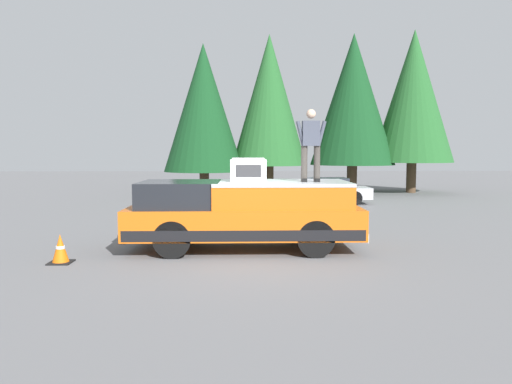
{
  "coord_description": "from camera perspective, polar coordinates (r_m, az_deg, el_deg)",
  "views": [
    {
      "loc": [
        -10.92,
        0.06,
        2.37
      ],
      "look_at": [
        0.93,
        -0.25,
        1.35
      ],
      "focal_mm": 33.51,
      "sensor_mm": 36.0,
      "label": 1
    }
  ],
  "objects": [
    {
      "name": "ground_plane",
      "position": [
        11.17,
        -1.16,
        -7.33
      ],
      "size": [
        90.0,
        90.0,
        0.0
      ],
      "primitive_type": "plane",
      "color": "slate"
    },
    {
      "name": "pickup_truck",
      "position": [
        11.45,
        -1.4,
        -2.6
      ],
      "size": [
        2.01,
        5.54,
        1.65
      ],
      "color": "orange",
      "rests_on": "ground"
    },
    {
      "name": "conifer_center_left",
      "position": [
        27.2,
        1.6,
        10.87
      ],
      "size": [
        4.22,
        4.22,
        8.84
      ],
      "color": "#4C3826",
      "rests_on": "ground"
    },
    {
      "name": "compressor_unit",
      "position": [
        11.37,
        -0.93,
        2.68
      ],
      "size": [
        0.65,
        0.84,
        0.56
      ],
      "color": "silver",
      "rests_on": "pickup_truck"
    },
    {
      "name": "conifer_center_right",
      "position": [
        26.67,
        -6.27,
        9.93
      ],
      "size": [
        4.38,
        4.38,
        8.2
      ],
      "color": "#4C3826",
      "rests_on": "ground"
    },
    {
      "name": "parked_car_silver",
      "position": [
        21.79,
        8.12,
        0.16
      ],
      "size": [
        1.64,
        4.1,
        1.16
      ],
      "color": "silver",
      "rests_on": "ground"
    },
    {
      "name": "person_on_truck_bed",
      "position": [
        11.28,
        6.56,
        5.8
      ],
      "size": [
        0.29,
        0.72,
        1.69
      ],
      "color": "#423D38",
      "rests_on": "pickup_truck"
    },
    {
      "name": "traffic_cone",
      "position": [
        10.99,
        -22.31,
        -6.38
      ],
      "size": [
        0.47,
        0.47,
        0.62
      ],
      "color": "black",
      "rests_on": "ground"
    },
    {
      "name": "conifer_far_left",
      "position": [
        28.66,
        18.28,
        10.76
      ],
      "size": [
        4.5,
        4.5,
        9.1
      ],
      "color": "#4C3826",
      "rests_on": "ground"
    },
    {
      "name": "conifer_left",
      "position": [
        27.66,
        11.53,
        10.73
      ],
      "size": [
        4.72,
        4.72,
        8.86
      ],
      "color": "#4C3826",
      "rests_on": "ground"
    }
  ]
}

